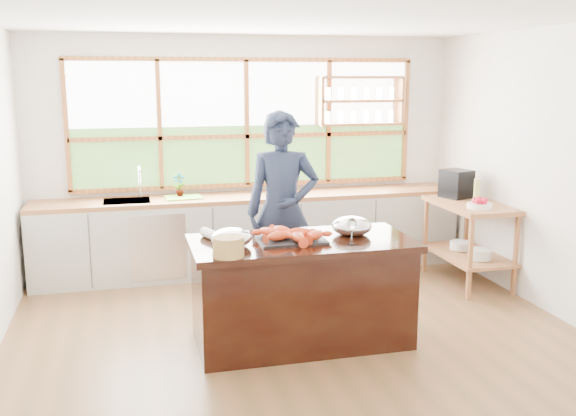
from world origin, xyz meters
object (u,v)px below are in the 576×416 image
object	(u,v)px
island	(302,291)
cook	(282,211)
wicker_basket	(228,247)
espresso_machine	(456,184)

from	to	relation	value
island	cook	world-z (taller)	cook
island	cook	distance (m)	1.01
island	wicker_basket	size ratio (longest dim) A/B	7.74
island	espresso_machine	size ratio (longest dim) A/B	5.91
espresso_machine	wicker_basket	world-z (taller)	espresso_machine
island	wicker_basket	distance (m)	0.92
espresso_machine	wicker_basket	bearing A→B (deg)	-167.54
cook	wicker_basket	size ratio (longest dim) A/B	8.04
island	cook	bearing A→B (deg)	86.79
island	wicker_basket	bearing A→B (deg)	-152.92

